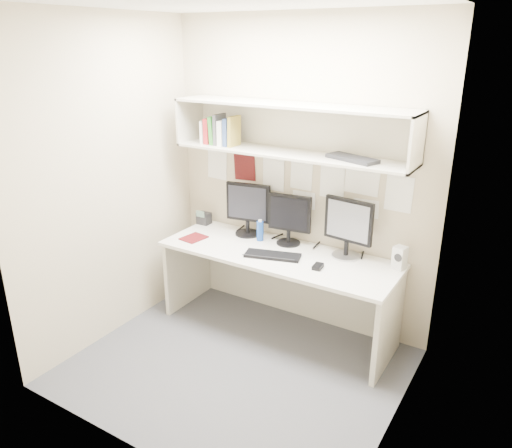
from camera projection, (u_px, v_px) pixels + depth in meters
The scene contains 20 objects.
floor at pixel (236, 367), 3.86m from camera, with size 2.40×2.00×0.01m, color #45454A.
ceiling at pixel (230, 0), 2.96m from camera, with size 2.40×2.00×0.01m, color silver.
wall_back at pixel (300, 176), 4.21m from camera, with size 2.40×0.02×2.60m, color #BAAB8E.
wall_front at pixel (126, 260), 2.61m from camera, with size 2.40×0.02×2.60m, color #BAAB8E.
wall_left at pixel (109, 183), 4.00m from camera, with size 0.02×2.00×2.60m, color #BAAB8E.
wall_right at pixel (409, 243), 2.82m from camera, with size 0.02×2.00×2.60m, color #BAAB8E.
desk at pixel (278, 291), 4.25m from camera, with size 2.00×0.70×0.73m.
overhead_hutch at pixel (293, 129), 3.95m from camera, with size 2.00×0.38×0.40m.
pinned_papers at pixel (299, 182), 4.22m from camera, with size 1.92×0.01×0.48m, color white, non-canonical shape.
monitor_left at pixel (248, 207), 4.42m from camera, with size 0.41×0.22×0.47m.
monitor_center at pixel (289, 217), 4.23m from camera, with size 0.38×0.21×0.44m.
monitor_right at pixel (348, 226), 3.96m from camera, with size 0.42×0.23×0.48m.
keyboard at pixel (273, 255), 4.04m from camera, with size 0.45×0.16×0.02m, color black.
mouse at pixel (318, 267), 3.83m from camera, with size 0.06×0.10×0.03m, color black.
speaker at pixel (400, 258), 3.80m from camera, with size 0.11×0.11×0.18m.
blue_bottle at pixel (260, 231), 4.34m from camera, with size 0.06×0.06×0.19m.
maroon_notebook at pixel (194, 238), 4.41m from camera, with size 0.17×0.21×0.01m, color #590F12.
desk_phone at pixel (204, 218), 4.75m from camera, with size 0.12×0.11×0.14m.
book_stack at pixel (221, 131), 4.23m from camera, with size 0.32×0.16×0.26m.
hutch_tray at pixel (352, 158), 3.70m from camera, with size 0.40×0.15×0.03m, color black.
Camera 1 is at (1.83, -2.67, 2.38)m, focal length 35.00 mm.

